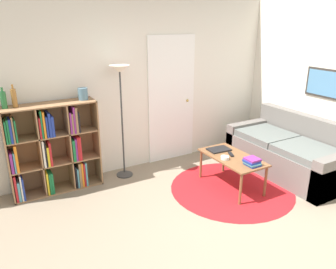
% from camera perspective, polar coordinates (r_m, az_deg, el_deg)
% --- Properties ---
extents(ground_plane, '(14.00, 14.00, 0.00)m').
position_cam_1_polar(ground_plane, '(3.79, 12.96, -17.50)').
color(ground_plane, gray).
extents(wall_back, '(7.40, 0.11, 2.60)m').
position_cam_1_polar(wall_back, '(5.10, -3.77, 8.56)').
color(wall_back, silver).
rests_on(wall_back, ground_plane).
extents(wall_right, '(0.08, 5.33, 2.60)m').
position_cam_1_polar(wall_right, '(5.58, 23.20, 8.11)').
color(wall_right, silver).
rests_on(wall_right, ground_plane).
extents(rug, '(1.70, 1.70, 0.01)m').
position_cam_1_polar(rug, '(4.74, 11.00, -9.18)').
color(rug, '#B2191E').
rests_on(rug, ground_plane).
extents(bookshelf, '(1.18, 0.34, 1.22)m').
position_cam_1_polar(bookshelf, '(4.66, -19.53, -2.41)').
color(bookshelf, '#936B47').
rests_on(bookshelf, ground_plane).
extents(floor_lamp, '(0.28, 0.28, 1.66)m').
position_cam_1_polar(floor_lamp, '(4.64, -8.30, 8.54)').
color(floor_lamp, '#333333').
rests_on(floor_lamp, ground_plane).
extents(couch, '(0.91, 1.84, 0.85)m').
position_cam_1_polar(couch, '(5.40, 20.54, -3.05)').
color(couch, '#66605B').
rests_on(couch, ground_plane).
extents(coffee_table, '(0.51, 0.96, 0.46)m').
position_cam_1_polar(coffee_table, '(4.63, 11.12, -4.36)').
color(coffee_table, brown).
rests_on(coffee_table, ground_plane).
extents(laptop, '(0.33, 0.23, 0.02)m').
position_cam_1_polar(laptop, '(4.79, 8.84, -2.58)').
color(laptop, black).
rests_on(laptop, coffee_table).
extents(bowl, '(0.11, 0.11, 0.04)m').
position_cam_1_polar(bowl, '(4.49, 9.88, -4.01)').
color(bowl, silver).
rests_on(bowl, coffee_table).
extents(book_stack_on_table, '(0.18, 0.19, 0.09)m').
position_cam_1_polar(book_stack_on_table, '(4.38, 14.45, -4.63)').
color(book_stack_on_table, navy).
rests_on(book_stack_on_table, coffee_table).
extents(remote, '(0.10, 0.16, 0.02)m').
position_cam_1_polar(remote, '(4.65, 10.91, -3.40)').
color(remote, black).
rests_on(remote, coffee_table).
extents(bottle_left, '(0.07, 0.07, 0.26)m').
position_cam_1_polar(bottle_left, '(4.42, -26.73, 5.42)').
color(bottle_left, '#236633').
rests_on(bottle_left, bookshelf).
extents(bottle_middle, '(0.06, 0.06, 0.28)m').
position_cam_1_polar(bottle_middle, '(4.43, -25.23, 5.80)').
color(bottle_middle, olive).
rests_on(bottle_middle, bookshelf).
extents(vase_on_shelf, '(0.13, 0.13, 0.16)m').
position_cam_1_polar(vase_on_shelf, '(4.55, -14.60, 6.86)').
color(vase_on_shelf, slate).
rests_on(vase_on_shelf, bookshelf).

